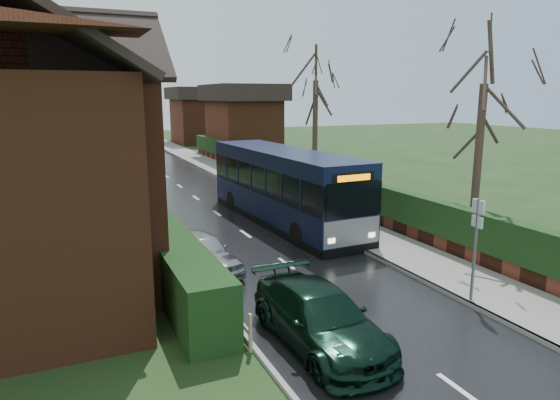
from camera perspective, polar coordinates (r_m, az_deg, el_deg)
name	(u,v)px	position (r m, az deg, el deg)	size (l,w,h in m)	color
ground	(314,284)	(15.16, 3.91, -9.60)	(140.00, 140.00, 0.00)	#29471E
road	(217,213)	(24.06, -7.21, -1.53)	(6.00, 100.00, 0.02)	black
pavement	(297,204)	(25.55, 1.95, -0.52)	(2.50, 100.00, 0.14)	slate
kerb_right	(275,207)	(25.06, -0.52, -0.75)	(0.12, 100.00, 0.14)	gray
kerb_left	(152,219)	(23.40, -14.38, -2.09)	(0.12, 100.00, 0.10)	gray
front_hedge	(151,232)	(18.30, -14.48, -3.54)	(1.20, 16.00, 1.60)	#1B3213
picket_fence	(173,239)	(18.52, -12.13, -4.37)	(0.10, 16.00, 0.90)	tan
right_wall_hedge	(324,184)	(26.06, 5.04, 1.82)	(0.60, 50.00, 1.80)	brown
bus	(284,187)	(21.83, 0.43, 1.46)	(2.92, 10.73, 3.23)	#0E1532
car_silver	(200,252)	(16.23, -9.13, -5.88)	(1.51, 3.74, 1.27)	#ACACB1
car_green	(320,318)	(11.53, 4.57, -13.26)	(1.83, 4.50, 1.31)	black
car_distant	(137,149)	(48.55, -15.99, 5.60)	(1.35, 3.86, 1.27)	black
bus_stop_sign	(476,236)	(14.11, 21.50, -3.80)	(0.11, 0.44, 2.93)	slate
tree_right_near	(485,72)	(18.94, 22.40, 13.41)	(3.93, 3.93, 8.48)	#3A2A22
tree_right_far	(316,74)	(33.50, 4.12, 14.22)	(4.81, 4.81, 9.29)	#352B1F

